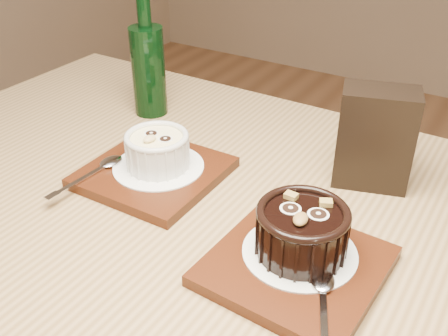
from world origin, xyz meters
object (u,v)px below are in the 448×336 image
at_px(ramekin_white, 157,149).
at_px(green_bottle, 148,68).
at_px(tray_left, 154,173).
at_px(ramekin_dark, 302,229).
at_px(table, 222,286).
at_px(tray_right, 296,266).
at_px(condiment_stand, 375,138).

distance_m(ramekin_white, green_bottle, 0.22).
relative_size(tray_left, ramekin_dark, 1.75).
distance_m(table, ramekin_dark, 0.17).
distance_m(ramekin_white, tray_right, 0.27).
bearing_deg(ramekin_white, ramekin_dark, -8.71).
bearing_deg(ramekin_white, table, -17.81).
relative_size(ramekin_white, tray_right, 0.50).
height_order(ramekin_white, green_bottle, green_bottle).
height_order(ramekin_white, ramekin_dark, ramekin_dark).
distance_m(table, tray_right, 0.15).
bearing_deg(tray_left, ramekin_dark, -13.29).
height_order(table, ramekin_white, ramekin_white).
bearing_deg(condiment_stand, tray_left, -150.99).
bearing_deg(ramekin_dark, green_bottle, 138.18).
bearing_deg(table, condiment_stand, 60.33).
distance_m(tray_left, tray_right, 0.27).
height_order(tray_right, green_bottle, green_bottle).
xyz_separation_m(ramekin_white, ramekin_dark, (0.25, -0.07, 0.00)).
bearing_deg(tray_left, table, -21.32).
bearing_deg(condiment_stand, ramekin_white, -151.60).
bearing_deg(ramekin_white, condiment_stand, 34.51).
bearing_deg(tray_right, condiment_stand, 87.20).
distance_m(table, ramekin_white, 0.21).
distance_m(ramekin_white, condiment_stand, 0.30).
relative_size(table, ramekin_white, 13.45).
distance_m(tray_right, ramekin_dark, 0.04).
xyz_separation_m(ramekin_white, condiment_stand, (0.26, 0.14, 0.03)).
xyz_separation_m(table, green_bottle, (-0.29, 0.23, 0.17)).
bearing_deg(tray_right, tray_left, 163.70).
height_order(table, tray_right, tray_right).
height_order(table, ramekin_dark, ramekin_dark).
bearing_deg(tray_left, tray_right, -16.30).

